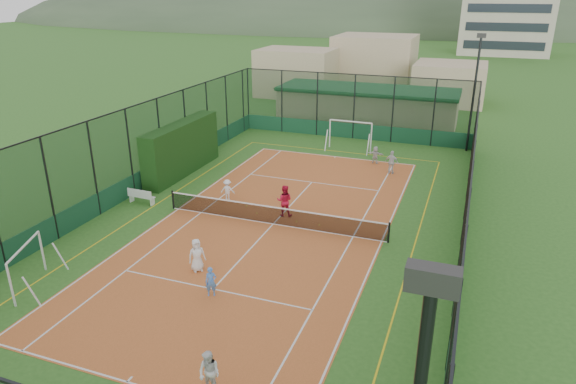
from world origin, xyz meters
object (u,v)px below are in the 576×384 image
(child_near_right, at_px, (209,373))
(child_far_right, at_px, (392,162))
(child_far_back, at_px, (375,155))
(futsal_goal_near, at_px, (27,267))
(child_near_mid, at_px, (211,282))
(child_far_left, at_px, (228,190))
(floodlight_ne, at_px, (474,94))
(futsal_goal_far, at_px, (350,135))
(coach, at_px, (284,201))
(child_near_left, at_px, (197,255))
(clubhouse, at_px, (367,106))
(white_bench, at_px, (142,196))

(child_near_right, bearing_deg, child_far_right, 95.32)
(child_far_right, xyz_separation_m, child_far_back, (-1.38, 1.73, -0.16))
(futsal_goal_near, distance_m, child_far_back, 22.39)
(child_near_mid, distance_m, child_far_left, 9.63)
(floodlight_ne, height_order, child_far_right, floodlight_ne)
(child_far_left, height_order, child_far_back, child_far_left)
(floodlight_ne, distance_m, child_far_right, 8.82)
(futsal_goal_far, height_order, child_near_right, futsal_goal_far)
(child_far_right, height_order, coach, coach)
(floodlight_ne, xyz_separation_m, child_near_right, (-6.02, -28.01, -3.39))
(child_near_left, relative_size, coach, 0.86)
(clubhouse, xyz_separation_m, child_near_right, (2.58, -33.41, -0.84))
(floodlight_ne, height_order, clubhouse, floodlight_ne)
(floodlight_ne, distance_m, futsal_goal_near, 29.87)
(child_far_left, bearing_deg, child_near_left, 94.46)
(futsal_goal_far, height_order, child_far_left, futsal_goal_far)
(clubhouse, bearing_deg, child_near_right, -85.59)
(coach, bearing_deg, child_near_right, 89.62)
(white_bench, bearing_deg, floodlight_ne, 47.60)
(floodlight_ne, distance_m, clubhouse, 10.47)
(futsal_goal_far, bearing_deg, white_bench, -118.77)
(child_far_back, bearing_deg, child_near_mid, 89.23)
(futsal_goal_near, bearing_deg, coach, -56.51)
(child_far_left, bearing_deg, floodlight_ne, -142.61)
(clubhouse, bearing_deg, futsal_goal_far, -86.54)
(futsal_goal_far, height_order, child_near_left, futsal_goal_far)
(clubhouse, xyz_separation_m, child_far_left, (-3.57, -19.91, -0.96))
(child_near_left, bearing_deg, futsal_goal_far, 40.52)
(child_far_left, xyz_separation_m, child_far_back, (6.46, 9.32, -0.01))
(child_near_mid, distance_m, child_far_back, 18.41)
(futsal_goal_near, height_order, child_near_left, futsal_goal_near)
(child_near_right, relative_size, coach, 0.86)
(white_bench, xyz_separation_m, child_far_back, (10.69, 11.39, 0.16))
(child_near_mid, xyz_separation_m, coach, (0.01, 7.99, 0.24))
(child_near_right, relative_size, child_far_right, 0.95)
(futsal_goal_near, bearing_deg, child_far_back, -47.08)
(child_near_mid, xyz_separation_m, child_far_back, (2.74, 18.20, -0.01))
(floodlight_ne, xyz_separation_m, child_near_mid, (-8.45, -23.39, -3.52))
(futsal_goal_near, distance_m, child_near_right, 9.82)
(child_far_right, bearing_deg, futsal_goal_far, -38.98)
(futsal_goal_near, height_order, child_far_back, futsal_goal_near)
(futsal_goal_far, distance_m, child_near_mid, 20.83)
(child_near_mid, xyz_separation_m, child_far_right, (4.12, 16.48, 0.16))
(child_near_left, height_order, coach, coach)
(floodlight_ne, distance_m, child_far_left, 19.26)
(child_near_left, bearing_deg, clubhouse, 43.05)
(floodlight_ne, xyz_separation_m, futsal_goal_far, (-8.12, -2.57, -3.08))
(child_near_mid, xyz_separation_m, child_far_left, (-3.72, 8.88, 0.01))
(white_bench, xyz_separation_m, futsal_goal_far, (8.28, 14.01, 0.60))
(child_far_left, xyz_separation_m, child_far_right, (7.84, 7.60, 0.15))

